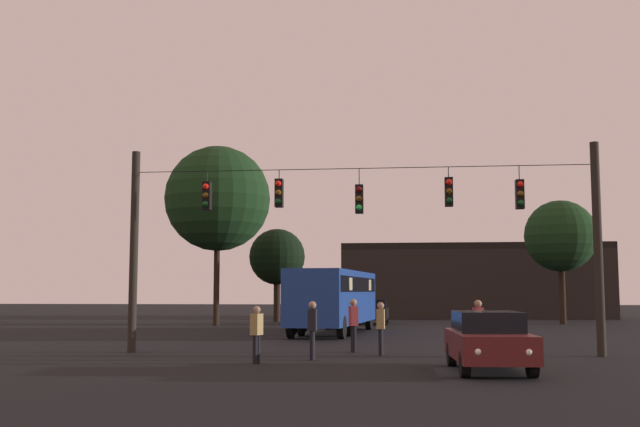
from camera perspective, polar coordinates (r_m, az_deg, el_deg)
ground_plane at (r=33.25m, az=3.78°, el=-9.35°), size 168.00×168.00×0.00m
overhead_signal_span at (r=25.03m, az=2.94°, el=-1.33°), size 15.53×0.44×6.82m
city_bus at (r=37.18m, az=1.09°, el=-6.11°), size 3.55×11.19×3.00m
car_near_right at (r=20.20m, az=12.50°, el=-9.24°), size 2.01×4.41×1.52m
car_far_left at (r=47.79m, az=4.00°, el=-7.32°), size 1.86×4.36×1.52m
pedestrian_crossing_left at (r=24.42m, az=11.79°, el=-8.14°), size 0.34×0.42×1.77m
pedestrian_crossing_center at (r=21.87m, az=-4.78°, el=-8.78°), size 0.33×0.41×1.62m
pedestrian_crossing_right at (r=24.65m, az=4.58°, el=-8.35°), size 0.26×0.37×1.69m
pedestrian_near_bus at (r=22.91m, az=-0.57°, el=-8.47°), size 0.24×0.36×1.74m
pedestrian_trailing at (r=25.84m, az=2.52°, el=-8.11°), size 0.35×0.42×1.78m
corner_building at (r=60.91m, az=11.36°, el=-5.00°), size 19.98×8.04×5.63m
tree_left_silhouette at (r=51.62m, az=-3.23°, el=-3.29°), size 3.79×3.79×6.25m
tree_behind_building at (r=46.33m, az=-7.68°, el=1.11°), size 6.36×6.36×10.80m
tree_right_far at (r=49.89m, az=17.58°, el=-1.63°), size 4.47×4.47×7.72m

